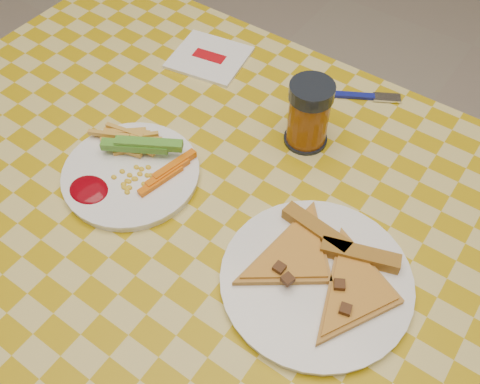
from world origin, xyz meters
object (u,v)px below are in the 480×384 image
object	(u,v)px
plate_left	(131,175)
plate_right	(316,281)
drink_glass	(309,115)
table	(225,251)

from	to	relation	value
plate_left	plate_right	xyz separation A→B (m)	(0.34, 0.00, 0.00)
drink_glass	table	bearing A→B (deg)	-92.32
table	drink_glass	size ratio (longest dim) A/B	10.73
table	plate_right	bearing A→B (deg)	-2.03
plate_left	table	bearing A→B (deg)	3.20
drink_glass	plate_right	bearing A→B (deg)	-56.22
plate_right	table	bearing A→B (deg)	177.97
table	plate_right	world-z (taller)	plate_right
table	plate_left	distance (m)	0.19
table	plate_right	xyz separation A→B (m)	(0.16, -0.01, 0.08)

